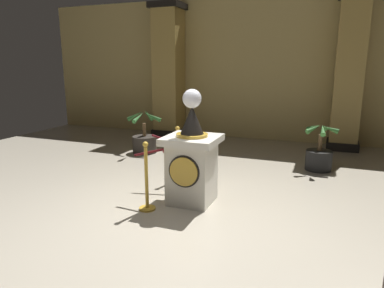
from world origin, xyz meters
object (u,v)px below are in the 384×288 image
at_px(pedestal_clock, 192,160).
at_px(stanchion_near, 178,162).
at_px(potted_palm_left, 144,141).
at_px(stanchion_far, 147,186).
at_px(potted_palm_right, 319,156).

xyz_separation_m(pedestal_clock, stanchion_near, (-0.59, 0.83, -0.31)).
relative_size(pedestal_clock, potted_palm_left, 1.64).
height_order(pedestal_clock, stanchion_far, pedestal_clock).
relative_size(stanchion_near, potted_palm_left, 0.95).
height_order(pedestal_clock, potted_palm_left, pedestal_clock).
relative_size(pedestal_clock, potted_palm_right, 1.78).
bearing_deg(potted_palm_right, stanchion_far, -127.37).
distance_m(stanchion_near, potted_palm_left, 2.23).
bearing_deg(potted_palm_right, stanchion_near, -145.75).
xyz_separation_m(pedestal_clock, potted_palm_right, (1.75, 2.43, -0.37)).
bearing_deg(pedestal_clock, potted_palm_right, 54.17).
bearing_deg(pedestal_clock, potted_palm_left, 131.45).
height_order(pedestal_clock, potted_palm_right, pedestal_clock).
xyz_separation_m(stanchion_near, stanchion_far, (0.10, -1.34, 0.01)).
height_order(stanchion_near, potted_palm_left, potted_palm_left).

